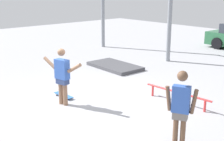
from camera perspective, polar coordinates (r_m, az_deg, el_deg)
ground_plane at (r=9.75m, az=-4.06°, el=-5.60°), size 36.00×36.00×0.00m
skateboarder at (r=9.29m, az=-9.09°, el=-0.66°), size 1.51×0.40×1.72m
skateboard at (r=10.18m, az=-8.86°, el=-4.47°), size 0.83×0.27×0.08m
manual_pad at (r=13.60m, az=0.51°, el=0.82°), size 2.44×1.41×0.14m
grind_rail at (r=9.66m, az=11.85°, el=-4.20°), size 2.28×0.18×0.39m
bystander at (r=6.90m, az=12.45°, el=-6.26°), size 0.67×0.39×1.75m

